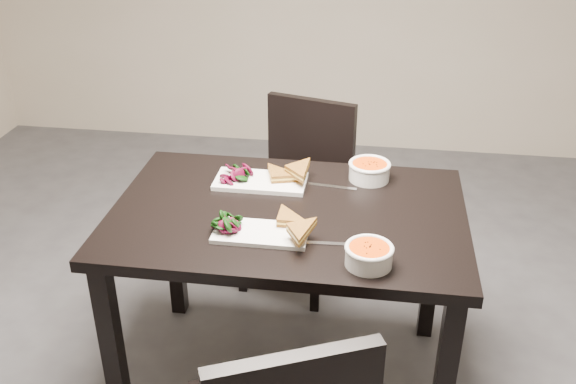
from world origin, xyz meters
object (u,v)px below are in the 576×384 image
(soup_bowl_near, at_px, (369,254))
(chair_far, at_px, (301,182))
(plate_near, at_px, (261,233))
(plate_far, at_px, (261,181))
(table, at_px, (288,235))
(soup_bowl_far, at_px, (369,170))

(soup_bowl_near, bearing_deg, chair_far, 107.88)
(plate_near, bearing_deg, plate_far, 100.60)
(table, xyz_separation_m, plate_far, (-0.13, 0.18, 0.11))
(soup_bowl_near, bearing_deg, plate_far, 131.21)
(chair_far, bearing_deg, soup_bowl_near, -56.42)
(table, height_order, chair_far, chair_far)
(plate_near, height_order, plate_far, plate_far)
(soup_bowl_near, relative_size, plate_far, 0.44)
(soup_bowl_near, height_order, soup_bowl_far, soup_bowl_far)
(soup_bowl_near, relative_size, soup_bowl_far, 0.93)
(plate_far, bearing_deg, table, -54.70)
(chair_far, distance_m, plate_far, 0.61)
(chair_far, relative_size, plate_near, 2.84)
(table, distance_m, plate_far, 0.25)
(chair_far, xyz_separation_m, plate_far, (-0.08, -0.54, 0.27))
(plate_near, relative_size, plate_far, 0.90)
(plate_far, bearing_deg, chair_far, 81.33)
(table, height_order, plate_near, plate_near)
(chair_far, height_order, plate_near, chair_far)
(plate_far, height_order, soup_bowl_far, soup_bowl_far)
(plate_near, distance_m, soup_bowl_far, 0.55)
(table, xyz_separation_m, soup_bowl_near, (0.28, -0.29, 0.14))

